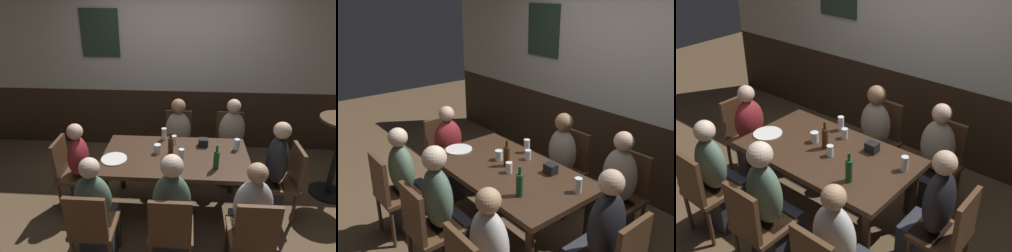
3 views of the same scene
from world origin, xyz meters
TOP-DOWN VIEW (x-y plane):
  - ground_plane at (0.00, 0.00)m, footprint 12.00×12.00m
  - wall_back at (-0.01, 1.65)m, footprint 6.40×0.13m
  - dining_table at (0.00, 0.00)m, footprint 1.61×0.90m
  - chair_head_west at (-1.22, 0.00)m, footprint 0.40×0.40m
  - chair_right_far at (0.71, 0.86)m, footprint 0.40×0.40m
  - chair_left_near at (-0.71, -0.86)m, footprint 0.40×0.40m
  - chair_mid_far at (0.00, 0.86)m, footprint 0.40×0.40m
  - chair_mid_near at (0.00, -0.86)m, footprint 0.40×0.40m
  - person_head_west at (-1.05, 0.00)m, footprint 0.37×0.34m
  - person_right_far at (0.71, 0.70)m, footprint 0.34×0.37m
  - person_left_near at (-0.71, -0.70)m, footprint 0.34×0.37m
  - person_head_east at (1.06, 0.00)m, footprint 0.37×0.34m
  - person_mid_far at (-0.00, 0.70)m, footprint 0.34×0.37m
  - person_mid_near at (0.00, -0.70)m, footprint 0.34×0.37m
  - beer_glass_half at (-0.16, 0.38)m, footprint 0.06×0.06m
  - beer_glass_tall at (0.69, 0.18)m, footprint 0.06×0.06m
  - tumbler_water at (-0.20, 0.05)m, footprint 0.08×0.08m
  - pint_glass_pale at (-0.03, 0.28)m, footprint 0.06×0.06m
  - pint_glass_stout at (0.07, -0.04)m, footprint 0.06×0.06m
  - beer_bottle_green at (0.42, -0.23)m, footprint 0.06×0.06m
  - beer_bottle_brown at (-0.06, 0.03)m, footprint 0.06×0.06m
  - plate_white_large at (-0.66, -0.13)m, footprint 0.28×0.28m
  - condiment_caddy at (0.31, 0.24)m, footprint 0.11×0.09m

SIDE VIEW (x-z plane):
  - ground_plane at x=0.00m, z-range 0.00..0.00m
  - person_head_west at x=-1.05m, z-range -0.09..0.99m
  - person_left_near at x=-0.71m, z-range -0.09..1.03m
  - person_mid_far at x=0.00m, z-range -0.09..1.04m
  - person_right_far at x=0.71m, z-range -0.09..1.05m
  - person_head_east at x=1.06m, z-range -0.09..1.08m
  - chair_head_west at x=-1.22m, z-range 0.06..0.94m
  - chair_right_far at x=0.71m, z-range 0.06..0.94m
  - chair_left_near at x=-0.71m, z-range 0.06..0.94m
  - chair_mid_far at x=0.00m, z-range 0.06..0.94m
  - chair_mid_near at x=0.00m, z-range 0.06..0.94m
  - person_mid_near at x=0.00m, z-range -0.09..1.09m
  - dining_table at x=0.00m, z-range 0.29..1.03m
  - plate_white_large at x=-0.66m, z-range 0.74..0.75m
  - tumbler_water at x=-0.20m, z-range 0.73..0.83m
  - pint_glass_stout at x=0.07m, z-range 0.73..0.84m
  - condiment_caddy at x=0.31m, z-range 0.74..0.83m
  - pint_glass_pale at x=-0.03m, z-range 0.74..0.84m
  - beer_glass_tall at x=0.69m, z-range 0.73..0.86m
  - beer_glass_half at x=-0.16m, z-range 0.73..0.88m
  - beer_bottle_green at x=0.42m, z-range 0.71..0.98m
  - beer_bottle_brown at x=-0.06m, z-range 0.71..0.98m
  - wall_back at x=-0.01m, z-range 0.00..2.60m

